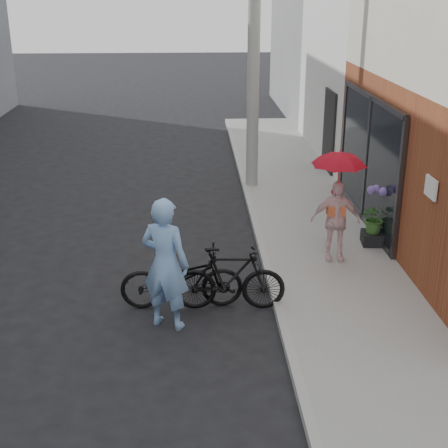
{
  "coord_description": "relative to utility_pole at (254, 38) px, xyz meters",
  "views": [
    {
      "loc": [
        -0.28,
        -8.28,
        4.54
      ],
      "look_at": [
        0.17,
        0.76,
        1.1
      ],
      "focal_mm": 50.0,
      "sensor_mm": 36.0,
      "label": 1
    }
  ],
  "objects": [
    {
      "name": "bike_left",
      "position": [
        -1.59,
        -5.84,
        -3.02
      ],
      "size": [
        1.84,
        0.67,
        0.96
      ],
      "primitive_type": "imported",
      "rotation": [
        0.0,
        0.0,
        1.59
      ],
      "color": "black",
      "rests_on": "ground"
    },
    {
      "name": "planter",
      "position": [
        1.9,
        -3.82,
        -3.27
      ],
      "size": [
        0.47,
        0.47,
        0.22
      ],
      "primitive_type": "cube",
      "rotation": [
        0.0,
        0.0,
        -0.11
      ],
      "color": "black",
      "rests_on": "sidewalk"
    },
    {
      "name": "bike_right",
      "position": [
        -0.89,
        -5.95,
        -3.0
      ],
      "size": [
        1.69,
        0.54,
        1.01
      ],
      "primitive_type": "imported",
      "rotation": [
        0.0,
        0.0,
        1.53
      ],
      "color": "black",
      "rests_on": "ground"
    },
    {
      "name": "kimono_woman",
      "position": [
        1.01,
        -4.45,
        -2.67
      ],
      "size": [
        0.86,
        0.42,
        1.41
      ],
      "primitive_type": "imported",
      "rotation": [
        0.0,
        0.0,
        -0.09
      ],
      "color": "#F6CED0",
      "rests_on": "sidewalk"
    },
    {
      "name": "ground",
      "position": [
        -1.1,
        -6.0,
        -3.5
      ],
      "size": [
        80.0,
        80.0,
        0.0
      ],
      "primitive_type": "plane",
      "color": "black",
      "rests_on": "ground"
    },
    {
      "name": "east_building_far",
      "position": [
        6.1,
        10.0,
        0.0
      ],
      "size": [
        8.0,
        8.0,
        7.0
      ],
      "primitive_type": "cube",
      "color": "slate",
      "rests_on": "ground"
    },
    {
      "name": "officer",
      "position": [
        -1.8,
        -6.39,
        -2.54
      ],
      "size": [
        0.83,
        0.71,
        1.92
      ],
      "primitive_type": "imported",
      "rotation": [
        0.0,
        0.0,
        2.72
      ],
      "color": "#7CA7DD",
      "rests_on": "ground"
    },
    {
      "name": "utility_pole",
      "position": [
        0.0,
        0.0,
        0.0
      ],
      "size": [
        0.28,
        0.28,
        7.0
      ],
      "primitive_type": "cylinder",
      "color": "#9E9E99",
      "rests_on": "ground"
    },
    {
      "name": "potted_plant",
      "position": [
        1.9,
        -3.82,
        -2.87
      ],
      "size": [
        0.51,
        0.44,
        0.57
      ],
      "primitive_type": "imported",
      "color": "#3A6F2C",
      "rests_on": "planter"
    },
    {
      "name": "curb",
      "position": [
        -0.16,
        -4.0,
        -3.44
      ],
      "size": [
        0.12,
        24.0,
        0.12
      ],
      "primitive_type": "cube",
      "color": "#9E9E99",
      "rests_on": "ground"
    },
    {
      "name": "sidewalk",
      "position": [
        1.0,
        -4.0,
        -3.44
      ],
      "size": [
        2.2,
        24.0,
        0.12
      ],
      "primitive_type": "cube",
      "color": "gray",
      "rests_on": "ground"
    },
    {
      "name": "parasol",
      "position": [
        1.01,
        -4.45,
        -1.58
      ],
      "size": [
        0.87,
        0.87,
        0.77
      ],
      "primitive_type": "imported",
      "color": "red",
      "rests_on": "kimono_woman"
    }
  ]
}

